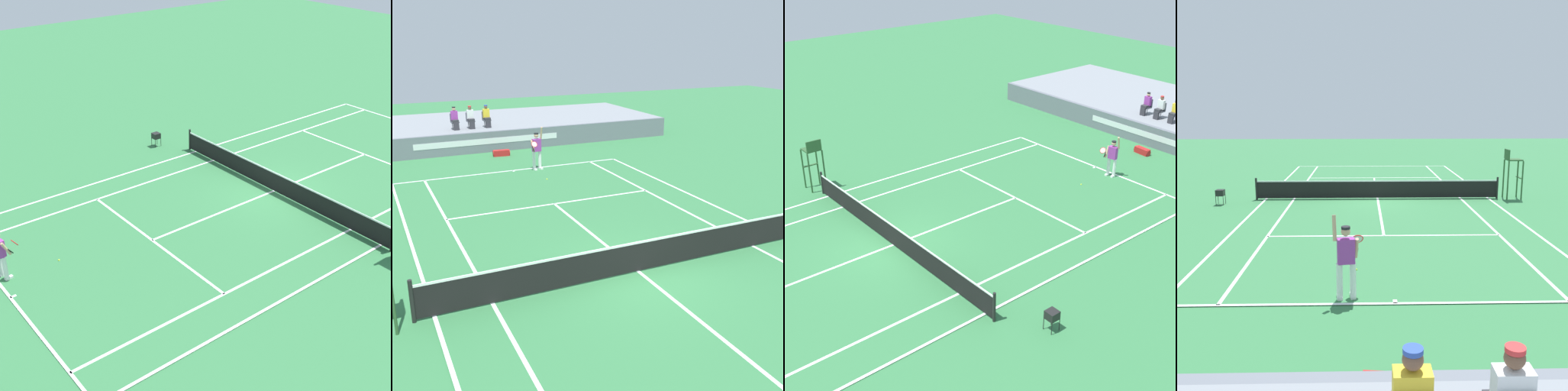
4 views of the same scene
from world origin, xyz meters
TOP-DOWN VIEW (x-y plane):
  - ground_plane at (0.00, 0.00)m, footprint 80.00×80.00m
  - court at (0.00, 0.00)m, footprint 11.08×23.88m
  - net at (0.00, 0.00)m, footprint 11.98×0.10m
  - barrier_wall at (0.00, 16.42)m, footprint 23.03×0.25m
  - bleacher_platform at (0.00, 20.60)m, footprint 23.03×8.12m
  - spectator_seated_0 at (-1.50, 17.82)m, footprint 0.44×0.60m
  - spectator_seated_1 at (-0.61, 17.82)m, footprint 0.44×0.60m
  - spectator_seated_2 at (0.32, 17.82)m, footprint 0.44×0.60m
  - tennis_player at (1.14, 11.59)m, footprint 0.75×0.72m
  - tennis_ball at (0.94, 9.72)m, footprint 0.07×0.07m
  - equipment_bag at (0.36, 15.19)m, footprint 0.93×0.42m

SIDE VIEW (x-z plane):
  - ground_plane at x=0.00m, z-range 0.00..0.00m
  - court at x=0.00m, z-range 0.00..0.02m
  - tennis_ball at x=0.94m, z-range 0.00..0.07m
  - equipment_bag at x=0.36m, z-range 0.00..0.32m
  - net at x=0.00m, z-range -0.01..1.06m
  - bleacher_platform at x=0.00m, z-range 0.00..1.15m
  - barrier_wall at x=0.00m, z-range 0.00..1.15m
  - tennis_player at x=1.14m, z-range -0.05..2.04m
  - spectator_seated_0 at x=-1.50m, z-range 1.13..2.40m
  - spectator_seated_1 at x=-0.61m, z-range 1.13..2.40m
  - spectator_seated_2 at x=0.32m, z-range 1.13..2.40m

